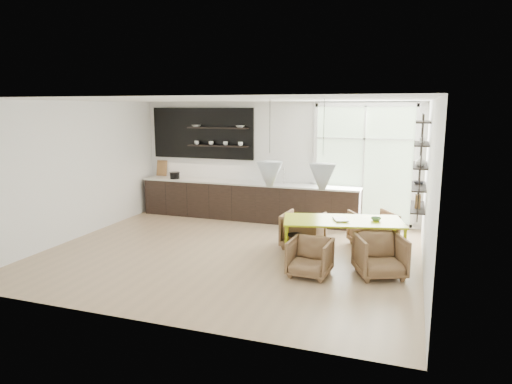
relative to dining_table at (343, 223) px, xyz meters
name	(u,v)px	position (x,y,z in m)	size (l,w,h in m)	color
room	(276,172)	(-1.52, 0.83, 0.74)	(7.02, 6.01, 2.91)	tan
kitchen_run	(245,195)	(-2.80, 2.42, -0.12)	(5.54, 0.69, 2.75)	black
right_shelving	(420,168)	(1.26, 0.91, 0.93)	(0.26, 1.22, 1.90)	black
dining_table	(343,223)	(0.00, 0.00, 0.00)	(2.27, 1.42, 0.77)	#A2B00A
armchair_back_left	(303,230)	(-0.86, 0.56, -0.36)	(0.76, 0.78, 0.71)	olive
armchair_back_right	(372,229)	(0.45, 1.04, -0.35)	(0.78, 0.80, 0.73)	olive
armchair_front_left	(310,258)	(-0.39, -0.92, -0.40)	(0.67, 0.69, 0.63)	olive
armchair_front_right	(380,256)	(0.71, -0.57, -0.37)	(0.75, 0.77, 0.70)	olive
wire_stool	(295,242)	(-0.90, 0.06, -0.46)	(0.32, 0.32, 0.40)	black
table_book	(334,220)	(-0.15, -0.09, 0.07)	(0.24, 0.32, 0.03)	white
table_bowl	(376,219)	(0.57, 0.15, 0.08)	(0.18, 0.18, 0.06)	#5D8C53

